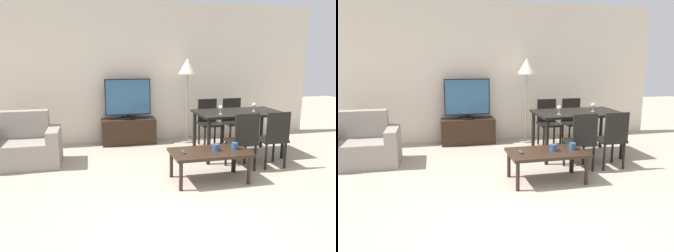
{
  "view_description": "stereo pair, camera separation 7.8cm",
  "coord_description": "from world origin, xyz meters",
  "views": [
    {
      "loc": [
        -0.91,
        -2.92,
        1.69
      ],
      "look_at": [
        0.22,
        1.76,
        0.65
      ],
      "focal_mm": 35.0,
      "sensor_mm": 36.0,
      "label": 1
    },
    {
      "loc": [
        -0.84,
        -2.94,
        1.69
      ],
      "look_at": [
        0.22,
        1.76,
        0.65
      ],
      "focal_mm": 35.0,
      "sensor_mm": 36.0,
      "label": 2
    }
  ],
  "objects": [
    {
      "name": "ground_plane",
      "position": [
        0.0,
        0.0,
        0.0
      ],
      "size": [
        18.0,
        18.0,
        0.0
      ],
      "primitive_type": "plane",
      "color": "tan"
    },
    {
      "name": "wall_back",
      "position": [
        0.0,
        3.55,
        1.35
      ],
      "size": [
        7.53,
        0.06,
        2.7
      ],
      "color": "beige",
      "rests_on": "ground_plane"
    },
    {
      "name": "armchair",
      "position": [
        -1.94,
        2.39,
        0.29
      ],
      "size": [
        1.09,
        0.73,
        0.83
      ],
      "color": "gray",
      "rests_on": "ground_plane"
    },
    {
      "name": "tv_stand",
      "position": [
        -0.2,
        3.28,
        0.25
      ],
      "size": [
        1.03,
        0.39,
        0.49
      ],
      "color": "black",
      "rests_on": "ground_plane"
    },
    {
      "name": "tv",
      "position": [
        -0.2,
        3.28,
        0.88
      ],
      "size": [
        0.87,
        0.3,
        0.77
      ],
      "color": "black",
      "rests_on": "tv_stand"
    },
    {
      "name": "coffee_table",
      "position": [
        0.63,
        1.09,
        0.37
      ],
      "size": [
        1.05,
        0.61,
        0.42
      ],
      "color": "black",
      "rests_on": "ground_plane"
    },
    {
      "name": "dining_table",
      "position": [
        1.52,
        2.1,
        0.68
      ],
      "size": [
        1.43,
        0.83,
        0.76
      ],
      "color": "black",
      "rests_on": "ground_plane"
    },
    {
      "name": "dining_chair_near",
      "position": [
        1.27,
        1.38,
        0.49
      ],
      "size": [
        0.4,
        0.4,
        0.88
      ],
      "color": "black",
      "rests_on": "ground_plane"
    },
    {
      "name": "dining_chair_far",
      "position": [
        1.77,
        2.82,
        0.49
      ],
      "size": [
        0.4,
        0.4,
        0.88
      ],
      "color": "black",
      "rests_on": "ground_plane"
    },
    {
      "name": "dining_chair_near_right",
      "position": [
        1.77,
        1.38,
        0.49
      ],
      "size": [
        0.4,
        0.4,
        0.88
      ],
      "color": "black",
      "rests_on": "ground_plane"
    },
    {
      "name": "dining_chair_far_left",
      "position": [
        1.27,
        2.82,
        0.49
      ],
      "size": [
        0.4,
        0.4,
        0.88
      ],
      "color": "black",
      "rests_on": "ground_plane"
    },
    {
      "name": "floor_lamp",
      "position": [
        0.94,
        3.15,
        1.43
      ],
      "size": [
        0.35,
        0.35,
        1.64
      ],
      "color": "gray",
      "rests_on": "ground_plane"
    },
    {
      "name": "remote_primary",
      "position": [
        0.27,
        1.1,
        0.43
      ],
      "size": [
        0.04,
        0.15,
        0.02
      ],
      "color": "#38383D",
      "rests_on": "coffee_table"
    },
    {
      "name": "cup_white_near",
      "position": [
        1.0,
        1.1,
        0.47
      ],
      "size": [
        0.09,
        0.09,
        0.09
      ],
      "color": "navy",
      "rests_on": "coffee_table"
    },
    {
      "name": "cup_colored_far",
      "position": [
        0.72,
        1.09,
        0.47
      ],
      "size": [
        0.09,
        0.09,
        0.09
      ],
      "color": "navy",
      "rests_on": "coffee_table"
    },
    {
      "name": "wine_glass_left",
      "position": [
        1.12,
        1.91,
        0.87
      ],
      "size": [
        0.07,
        0.07,
        0.15
      ],
      "color": "silver",
      "rests_on": "dining_table"
    },
    {
      "name": "wine_glass_center",
      "position": [
        1.78,
        2.04,
        0.87
      ],
      "size": [
        0.07,
        0.07,
        0.15
      ],
      "color": "silver",
      "rests_on": "dining_table"
    }
  ]
}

